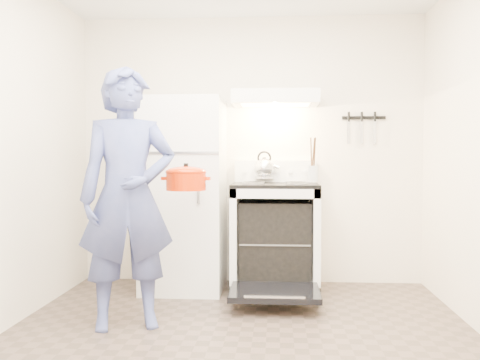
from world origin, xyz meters
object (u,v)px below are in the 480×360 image
stove_body (275,238)px  tea_kettle (264,167)px  refrigerator (184,195)px  dutch_oven (186,181)px  person (128,198)px

stove_body → tea_kettle: size_ratio=3.19×
refrigerator → tea_kettle: bearing=19.1°
tea_kettle → refrigerator: bearing=-160.9°
tea_kettle → dutch_oven: (-0.56, -1.04, -0.09)m
refrigerator → tea_kettle: refrigerator is taller
dutch_oven → tea_kettle: bearing=61.8°
refrigerator → stove_body: bearing=1.8°
refrigerator → dutch_oven: 0.82m
tea_kettle → dutch_oven: 1.18m
stove_body → dutch_oven: bearing=-128.9°
stove_body → tea_kettle: (-0.10, 0.22, 0.63)m
person → refrigerator: bearing=59.6°
refrigerator → stove_body: size_ratio=1.85×
tea_kettle → dutch_oven: tea_kettle is taller
refrigerator → dutch_oven: size_ratio=4.64×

